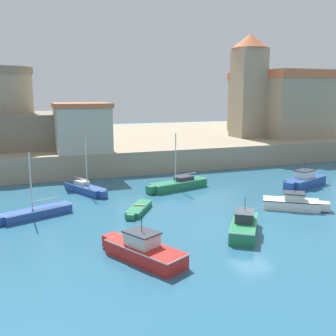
{
  "coord_description": "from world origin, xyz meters",
  "views": [
    {
      "loc": [
        -13.98,
        -21.73,
        9.12
      ],
      "look_at": [
        -1.31,
        13.1,
        2.0
      ],
      "focal_mm": 42.0,
      "sensor_mm": 36.0,
      "label": 1
    }
  ],
  "objects": [
    {
      "name": "motorboat_red_6",
      "position": [
        -8.3,
        -2.02,
        0.59
      ],
      "size": [
        3.81,
        5.64,
        2.52
      ],
      "color": "red",
      "rests_on": "ground"
    },
    {
      "name": "motorboat_blue_3",
      "position": [
        11.53,
        9.06,
        0.63
      ],
      "size": [
        5.93,
        3.43,
        2.59
      ],
      "color": "#284C9E",
      "rests_on": "ground"
    },
    {
      "name": "quay_seawall",
      "position": [
        0.0,
        39.82,
        1.32
      ],
      "size": [
        120.0,
        40.0,
        2.64
      ],
      "primitive_type": "cube",
      "color": "gray",
      "rests_on": "ground"
    },
    {
      "name": "harbor_shed_far_end",
      "position": [
        -8.0,
        22.83,
        5.35
      ],
      "size": [
        6.09,
        6.16,
        5.37
      ],
      "color": "#BCB29E",
      "rests_on": "quay_seawall"
    },
    {
      "name": "dinghy_green_5",
      "position": [
        -6.09,
        6.65,
        0.26
      ],
      "size": [
        2.99,
        4.06,
        0.55
      ],
      "color": "#237A4C",
      "rests_on": "ground"
    },
    {
      "name": "sailboat_green_2",
      "position": [
        -0.49,
        12.44,
        0.49
      ],
      "size": [
        6.64,
        3.04,
        5.4
      ],
      "color": "#237A4C",
      "rests_on": "ground"
    },
    {
      "name": "ground_plane",
      "position": [
        0.0,
        0.0,
        0.0
      ],
      "size": [
        200.0,
        200.0,
        0.0
      ],
      "primitive_type": "plane",
      "color": "#28607F"
    },
    {
      "name": "sailboat_blue_0",
      "position": [
        -13.62,
        7.92,
        0.39
      ],
      "size": [
        5.58,
        3.09,
        4.93
      ],
      "color": "#284C9E",
      "rests_on": "ground"
    },
    {
      "name": "fortress",
      "position": [
        -16.0,
        29.34,
        5.84
      ],
      "size": [
        11.22,
        11.22,
        9.44
      ],
      "color": "gray",
      "rests_on": "quay_seawall"
    },
    {
      "name": "motorboat_green_4",
      "position": [
        -0.86,
        -0.31,
        0.57
      ],
      "size": [
        3.98,
        5.01,
        2.41
      ],
      "color": "#237A4C",
      "rests_on": "ground"
    },
    {
      "name": "lighthouse",
      "position": [
        16.0,
        28.45,
        8.63
      ],
      "size": [
        1.7,
        1.7,
        12.38
      ],
      "color": "silver",
      "rests_on": "quay_seawall"
    },
    {
      "name": "motorboat_white_1",
      "position": [
        5.71,
        3.2,
        0.5
      ],
      "size": [
        4.94,
        3.94,
        2.25
      ],
      "color": "white",
      "rests_on": "ground"
    },
    {
      "name": "church",
      "position": [
        22.95,
        31.1,
        7.98
      ],
      "size": [
        14.65,
        15.51,
        14.74
      ],
      "color": "gray",
      "rests_on": "quay_seawall"
    },
    {
      "name": "sailboat_blue_7",
      "position": [
        -9.12,
        13.98,
        0.46
      ],
      "size": [
        3.27,
        5.38,
        5.27
      ],
      "color": "#284C9E",
      "rests_on": "ground"
    }
  ]
}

